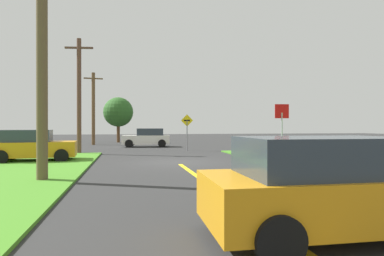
# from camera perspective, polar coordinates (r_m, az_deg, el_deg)

# --- Properties ---
(ground_plane) EXTENTS (120.00, 120.00, 0.00)m
(ground_plane) POSITION_cam_1_polar(r_m,az_deg,el_deg) (16.30, -2.67, -6.04)
(ground_plane) COLOR #2E2E2E
(lane_stripe_center) EXTENTS (0.20, 14.00, 0.01)m
(lane_stripe_center) POSITION_cam_1_polar(r_m,az_deg,el_deg) (8.58, 5.70, -11.73)
(lane_stripe_center) COLOR yellow
(lane_stripe_center) RESTS_ON ground
(stop_sign) EXTENTS (0.71, 0.13, 2.92)m
(stop_sign) POSITION_cam_1_polar(r_m,az_deg,el_deg) (16.90, 15.56, 1.08)
(stop_sign) COLOR #9EA0A8
(stop_sign) RESTS_ON ground
(car_approaching_junction) EXTENTS (4.27, 2.32, 1.62)m
(car_approaching_junction) POSITION_cam_1_polar(r_m,az_deg,el_deg) (28.66, -7.90, -1.71)
(car_approaching_junction) COLOR white
(car_approaching_junction) RESTS_ON ground
(car_behind_on_main_road) EXTENTS (4.58, 2.12, 1.62)m
(car_behind_on_main_road) POSITION_cam_1_polar(r_m,az_deg,el_deg) (5.79, 24.42, -9.52)
(car_behind_on_main_road) COLOR orange
(car_behind_on_main_road) RESTS_ON ground
(parked_car_near_building) EXTENTS (4.06, 2.22, 1.62)m
(parked_car_near_building) POSITION_cam_1_polar(r_m,az_deg,el_deg) (18.23, -26.22, -2.87)
(parked_car_near_building) COLOR orange
(parked_car_near_building) RESTS_ON ground
(utility_pole_near) EXTENTS (1.78, 0.51, 9.46)m
(utility_pole_near) POSITION_cam_1_polar(r_m,az_deg,el_deg) (11.90, -24.95, 15.00)
(utility_pole_near) COLOR brown
(utility_pole_near) RESTS_ON ground
(utility_pole_mid) EXTENTS (1.80, 0.36, 7.50)m
(utility_pole_mid) POSITION_cam_1_polar(r_m,az_deg,el_deg) (22.33, -19.30, 5.62)
(utility_pole_mid) COLOR brown
(utility_pole_mid) RESTS_ON ground
(utility_pole_far) EXTENTS (1.80, 0.33, 7.05)m
(utility_pole_far) POSITION_cam_1_polar(r_m,az_deg,el_deg) (33.06, -17.01, 3.43)
(utility_pole_far) COLOR brown
(utility_pole_far) RESTS_ON ground
(direction_sign) EXTENTS (0.91, 0.08, 2.69)m
(direction_sign) POSITION_cam_1_polar(r_m,az_deg,el_deg) (23.89, -0.89, -0.01)
(direction_sign) COLOR slate
(direction_sign) RESTS_ON ground
(oak_tree_left) EXTENTS (3.32, 3.32, 5.09)m
(oak_tree_left) POSITION_cam_1_polar(r_m,az_deg,el_deg) (37.34, -12.87, 2.75)
(oak_tree_left) COLOR brown
(oak_tree_left) RESTS_ON ground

